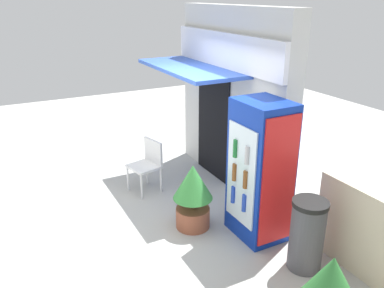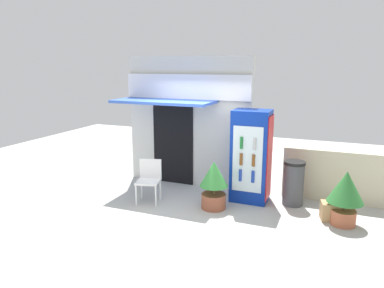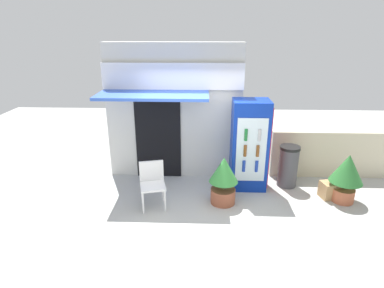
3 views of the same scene
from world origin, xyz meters
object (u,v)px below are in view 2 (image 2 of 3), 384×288
object	(u,v)px
drink_cooler	(251,156)
plastic_chair	(149,177)
cardboard_box	(333,211)
potted_plant_near_shop	(214,182)
trash_bin	(293,183)
potted_plant_curbside	(346,193)

from	to	relation	value
drink_cooler	plastic_chair	bearing A→B (deg)	-156.46
cardboard_box	potted_plant_near_shop	bearing A→B (deg)	-172.61
potted_plant_near_shop	cardboard_box	bearing A→B (deg)	7.39
plastic_chair	drink_cooler	bearing A→B (deg)	23.54
plastic_chair	trash_bin	bearing A→B (deg)	18.18
plastic_chair	potted_plant_near_shop	size ratio (longest dim) A/B	0.91
plastic_chair	trash_bin	size ratio (longest dim) A/B	0.96
drink_cooler	potted_plant_near_shop	bearing A→B (deg)	-128.68
trash_bin	cardboard_box	xyz separation A→B (m)	(0.78, -0.50, -0.29)
plastic_chair	potted_plant_near_shop	bearing A→B (deg)	5.61
trash_bin	potted_plant_curbside	bearing A→B (deg)	-33.75
potted_plant_curbside	cardboard_box	world-z (taller)	potted_plant_curbside
drink_cooler	potted_plant_near_shop	xyz separation A→B (m)	(-0.57, -0.71, -0.42)
drink_cooler	cardboard_box	distance (m)	1.89
drink_cooler	plastic_chair	size ratio (longest dim) A/B	2.18
trash_bin	cardboard_box	size ratio (longest dim) A/B	2.19
plastic_chair	cardboard_box	xyz separation A→B (m)	(3.61, 0.42, -0.35)
plastic_chair	cardboard_box	size ratio (longest dim) A/B	2.11
drink_cooler	plastic_chair	xyz separation A→B (m)	(-1.95, -0.85, -0.44)
plastic_chair	potted_plant_curbside	bearing A→B (deg)	4.26
potted_plant_curbside	trash_bin	xyz separation A→B (m)	(-0.96, 0.64, -0.15)
drink_cooler	potted_plant_curbside	world-z (taller)	drink_cooler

